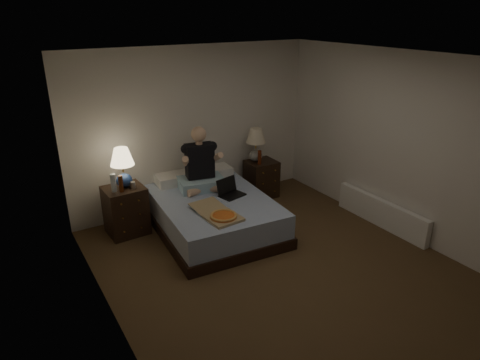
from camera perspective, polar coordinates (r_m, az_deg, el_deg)
floor at (r=5.44m, az=5.08°, el=-11.40°), size 4.00×4.50×0.00m
ceiling at (r=4.57m, az=6.16°, el=15.77°), size 4.00×4.50×0.00m
wall_back at (r=6.71m, az=-6.11°, el=6.86°), size 4.00×0.00×2.50m
wall_front at (r=3.54m, az=28.31°, el=-10.30°), size 4.00×0.00×2.50m
wall_left at (r=4.07m, az=-17.63°, el=-4.35°), size 0.00×4.50×2.50m
wall_right at (r=6.23m, az=20.50°, el=4.39°), size 0.00×4.50×2.50m
bed at (r=6.14m, az=-3.61°, el=-4.55°), size 1.63×2.09×0.49m
nightstand_left at (r=6.22m, az=-14.98°, el=-3.93°), size 0.55×0.50×0.69m
nightstand_right at (r=7.21m, az=2.85°, el=0.17°), size 0.49×0.44×0.62m
lamp_left at (r=6.01m, az=-15.35°, el=1.60°), size 0.41×0.41×0.56m
lamp_right at (r=7.02m, az=2.11°, el=4.70°), size 0.34×0.34×0.56m
water_bottle at (r=5.95m, az=-16.52°, el=-0.37°), size 0.07×0.07×0.25m
soda_can at (r=6.00m, az=-14.10°, el=-0.67°), size 0.07×0.07×0.10m
beer_bottle_left at (r=5.92m, az=-15.59°, el=-0.47°), size 0.06×0.06×0.23m
beer_bottle_right at (r=6.93m, az=2.62°, el=3.03°), size 0.06×0.06×0.23m
person at (r=6.21m, az=-5.30°, el=2.84°), size 0.75×0.64×0.93m
laptop at (r=6.05m, az=-1.05°, el=-1.10°), size 0.39×0.35×0.24m
pizza_box at (r=5.43m, az=-2.22°, el=-4.88°), size 0.45×0.79×0.08m
radiator at (r=6.60m, az=18.30°, el=-4.18°), size 0.10×1.60×0.40m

